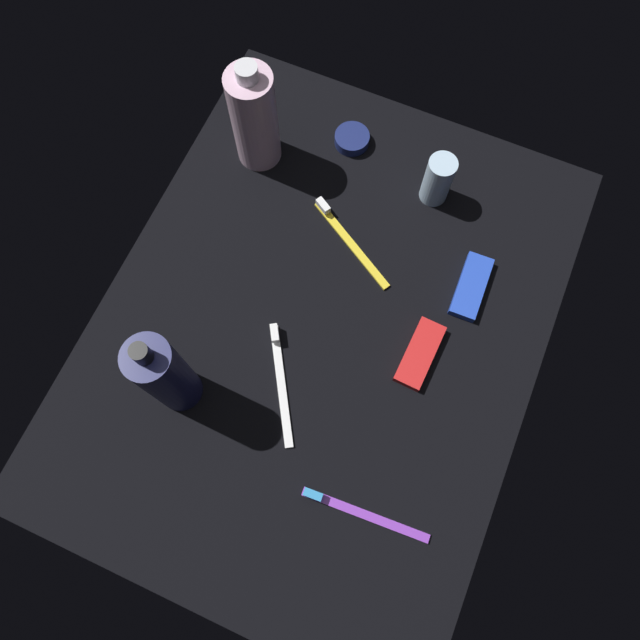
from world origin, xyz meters
The scene contains 10 objects.
ground_plane centered at (0.00, 0.00, -0.60)cm, with size 84.00×64.00×1.20cm, color black.
lotion_bottle centered at (-16.81, 14.45, 9.70)cm, with size 6.12×6.12×21.80cm.
bodywash_bottle centered at (23.58, 21.05, 9.05)cm, with size 7.08×7.08×19.81cm.
deodorant_stick centered at (27.57, -7.77, 4.53)cm, with size 4.39×4.39×9.06cm, color silver.
toothbrush_yellow centered at (14.76, 1.79, 0.61)cm, with size 10.19×16.11×2.10cm.
toothbrush_purple centered at (-22.17, -15.13, 0.61)cm, with size 2.24×18.04×2.10cm.
toothbrush_white centered at (-9.47, 2.13, 0.61)cm, with size 15.94×10.48×2.10cm.
snack_bar_blue centered at (14.68, -18.57, 0.75)cm, with size 10.40×4.00×1.50cm, color blue.
snack_bar_red centered at (1.72, -15.13, 0.75)cm, with size 10.40×4.00×1.50cm, color red.
cream_tin_left centered at (31.51, 7.95, 0.91)cm, with size 5.73×5.73×1.82cm, color navy.
Camera 1 is at (-24.43, -10.62, 84.39)cm, focal length 33.31 mm.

